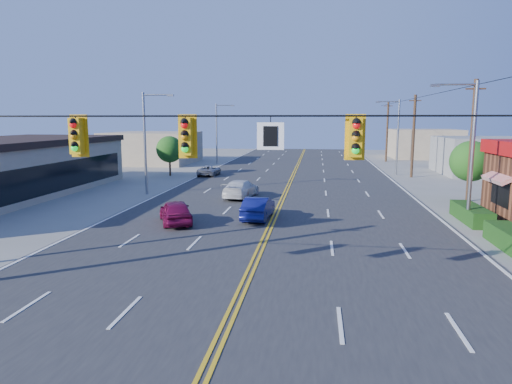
# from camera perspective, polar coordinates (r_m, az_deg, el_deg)

# --- Properties ---
(ground) EXTENTS (160.00, 160.00, 0.00)m
(ground) POSITION_cam_1_polar(r_m,az_deg,el_deg) (14.12, -3.33, -15.67)
(ground) COLOR gray
(ground) RESTS_ON ground
(road) EXTENTS (20.00, 120.00, 0.06)m
(road) POSITION_cam_1_polar(r_m,az_deg,el_deg) (33.21, 3.24, -1.16)
(road) COLOR #2D2D30
(road) RESTS_ON ground
(signal_span) EXTENTS (24.32, 0.34, 9.00)m
(signal_span) POSITION_cam_1_polar(r_m,az_deg,el_deg) (12.90, -4.05, 4.50)
(signal_span) COLOR #47301E
(signal_span) RESTS_ON ground
(streetlight_se) EXTENTS (2.55, 0.25, 8.00)m
(streetlight_se) POSITION_cam_1_polar(r_m,az_deg,el_deg) (27.89, 25.08, 5.34)
(streetlight_se) COLOR gray
(streetlight_se) RESTS_ON ground
(streetlight_ne) EXTENTS (2.55, 0.25, 8.00)m
(streetlight_ne) POSITION_cam_1_polar(r_m,az_deg,el_deg) (51.29, 17.10, 7.09)
(streetlight_ne) COLOR gray
(streetlight_ne) RESTS_ON ground
(streetlight_sw) EXTENTS (2.55, 0.25, 8.00)m
(streetlight_sw) POSITION_cam_1_polar(r_m,az_deg,el_deg) (37.08, -13.44, 6.65)
(streetlight_sw) COLOR gray
(streetlight_sw) RESTS_ON ground
(streetlight_nw) EXTENTS (2.55, 0.25, 8.00)m
(streetlight_nw) POSITION_cam_1_polar(r_m,az_deg,el_deg) (62.04, -4.76, 7.72)
(streetlight_nw) COLOR gray
(streetlight_nw) RESTS_ON ground
(utility_pole_near) EXTENTS (0.28, 0.28, 8.40)m
(utility_pole_near) POSITION_cam_1_polar(r_m,az_deg,el_deg) (32.14, 25.34, 5.14)
(utility_pole_near) COLOR #47301E
(utility_pole_near) RESTS_ON ground
(utility_pole_mid) EXTENTS (0.28, 0.28, 8.40)m
(utility_pole_mid) POSITION_cam_1_polar(r_m,az_deg,el_deg) (49.58, 19.07, 6.58)
(utility_pole_mid) COLOR #47301E
(utility_pole_mid) RESTS_ON ground
(utility_pole_far) EXTENTS (0.28, 0.28, 8.40)m
(utility_pole_far) POSITION_cam_1_polar(r_m,az_deg,el_deg) (67.32, 16.08, 7.23)
(utility_pole_far) COLOR #47301E
(utility_pole_far) RESTS_ON ground
(tree_kfc_rear) EXTENTS (2.94, 2.94, 4.41)m
(tree_kfc_rear) POSITION_cam_1_polar(r_m,az_deg,el_deg) (36.42, 25.27, 3.50)
(tree_kfc_rear) COLOR #47301E
(tree_kfc_rear) RESTS_ON ground
(tree_west) EXTENTS (2.80, 2.80, 4.20)m
(tree_west) POSITION_cam_1_polar(r_m,az_deg,el_deg) (49.19, -10.76, 5.25)
(tree_west) COLOR #47301E
(tree_west) RESTS_ON ground
(bld_east_mid) EXTENTS (12.00, 10.00, 4.00)m
(bld_east_mid) POSITION_cam_1_polar(r_m,az_deg,el_deg) (56.23, 28.01, 4.00)
(bld_east_mid) COLOR gray
(bld_east_mid) RESTS_ON ground
(bld_west_far) EXTENTS (11.00, 12.00, 4.20)m
(bld_west_far) POSITION_cam_1_polar(r_m,az_deg,el_deg) (64.74, -12.75, 5.44)
(bld_west_far) COLOR tan
(bld_west_far) RESTS_ON ground
(bld_east_far) EXTENTS (10.00, 10.00, 4.40)m
(bld_east_far) POSITION_cam_1_polar(r_m,az_deg,el_deg) (76.49, 20.21, 5.71)
(bld_east_far) COLOR tan
(bld_east_far) RESTS_ON ground
(car_magenta) EXTENTS (3.07, 4.30, 1.36)m
(car_magenta) POSITION_cam_1_polar(r_m,az_deg,el_deg) (26.31, -10.01, -2.55)
(car_magenta) COLOR maroon
(car_magenta) RESTS_ON ground
(car_blue) EXTENTS (1.65, 4.10, 1.32)m
(car_blue) POSITION_cam_1_polar(r_m,az_deg,el_deg) (27.10, 0.28, -2.11)
(car_blue) COLOR #0F1359
(car_blue) RESTS_ON ground
(car_white) EXTENTS (2.45, 4.85, 1.35)m
(car_white) POSITION_cam_1_polar(r_m,az_deg,el_deg) (34.52, -1.92, 0.32)
(car_white) COLOR silver
(car_white) RESTS_ON ground
(car_silver) EXTENTS (1.93, 3.99, 1.10)m
(car_silver) POSITION_cam_1_polar(r_m,az_deg,el_deg) (48.41, -5.87, 2.64)
(car_silver) COLOR gray
(car_silver) RESTS_ON ground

